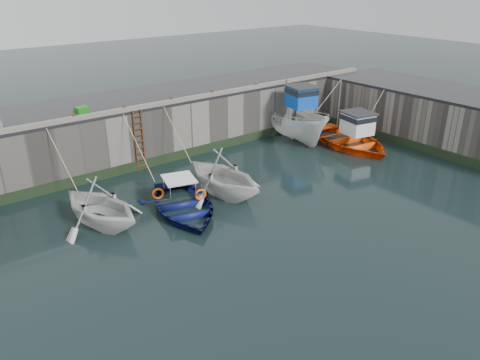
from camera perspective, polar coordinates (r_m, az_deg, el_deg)
ground at (r=18.80m, az=7.76°, el=-6.44°), size 120.00×120.00×0.00m
quay_back at (r=27.60m, az=-10.86°, el=6.74°), size 30.00×5.00×3.00m
quay_right at (r=30.72m, az=24.02°, el=6.84°), size 5.00×15.00×3.00m
road_back at (r=27.19m, az=-11.12°, el=9.92°), size 30.00×5.00×0.16m
road_right at (r=30.36m, az=24.52°, el=9.68°), size 5.00×15.00×0.16m
kerb_back at (r=25.13m, az=-8.63°, el=9.40°), size 30.00×0.30×0.20m
algae_back at (r=25.87m, az=-8.01°, el=2.85°), size 30.00×0.08×0.50m
algae_right at (r=28.94m, az=21.14°, el=3.73°), size 0.08×15.00×0.50m
ladder at (r=24.52m, az=-12.17°, el=4.69°), size 0.51×0.08×3.20m
boat_near_white at (r=20.13m, az=-16.50°, el=-5.10°), size 4.71×5.14×2.29m
boat_near_white_rope at (r=23.06m, az=-19.76°, el=-1.75°), size 0.04×3.18×3.10m
boat_near_blue at (r=20.42m, az=-6.88°, el=-3.78°), size 4.84×5.84×1.05m
boat_near_blue_rope at (r=23.61m, az=-11.95°, el=-0.20°), size 0.04×3.94×3.10m
boat_near_blacktrim at (r=21.91m, az=-2.08°, el=-1.62°), size 4.47×5.04×2.45m
boat_near_blacktrim_rope at (r=24.81m, az=-7.22°, el=1.34°), size 0.04×3.64×3.10m
boat_far_white at (r=29.31m, az=6.74°, el=7.06°), size 3.71×6.71×5.45m
boat_far_orange at (r=28.63m, az=13.20°, el=4.86°), size 5.51×6.90×4.28m
fish_crate at (r=24.42m, az=-18.75°, el=8.10°), size 0.68×0.54×0.30m
bollard_a at (r=23.27m, az=-19.55°, el=7.24°), size 0.18×0.18×0.28m
bollard_b at (r=24.13m, az=-13.95°, el=8.46°), size 0.18×0.18×0.28m
bollard_c at (r=25.30m, az=-8.35°, el=9.60°), size 0.18×0.18×0.28m
bollard_d at (r=26.64m, az=-3.44°, el=10.52°), size 0.18×0.18×0.28m
bollard_e at (r=28.53m, az=1.95°, el=11.44°), size 0.18×0.18×0.28m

